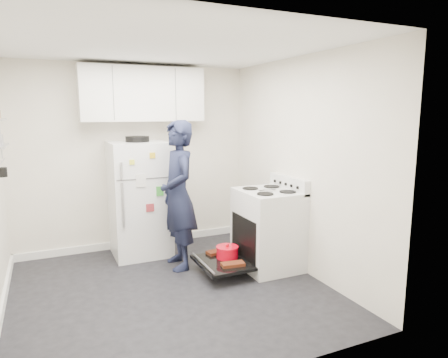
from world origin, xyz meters
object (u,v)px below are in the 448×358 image
refrigerator (139,198)px  person (178,195)px  electric_range (267,230)px  open_oven_door (224,258)px

refrigerator → person: person is taller
electric_range → open_oven_door: size_ratio=1.56×
person → refrigerator: bearing=-151.8°
electric_range → refrigerator: bearing=139.6°
open_oven_door → electric_range: bearing=-3.6°
open_oven_door → person: person is taller
electric_range → refrigerator: 1.72m
person → electric_range: bearing=65.8°
open_oven_door → refrigerator: (-0.74, 1.06, 0.57)m
refrigerator → person: 0.73m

